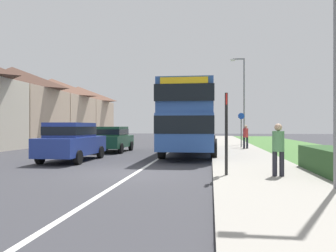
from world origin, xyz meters
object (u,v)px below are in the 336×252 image
(parked_car_blue, at_px, (72,140))
(street_lamp_near, at_px, (332,8))
(double_decker_bus, at_px, (191,116))
(pedestrian_walking_away, at_px, (246,135))
(parked_car_dark_green, at_px, (113,138))
(pedestrian_at_stop, at_px, (278,147))
(cycle_route_sign, at_px, (241,129))
(street_lamp_mid, at_px, (243,95))
(bus_stop_sign, at_px, (226,128))

(parked_car_blue, relative_size, street_lamp_near, 0.59)
(double_decker_bus, height_order, street_lamp_near, street_lamp_near)
(double_decker_bus, distance_m, pedestrian_walking_away, 5.11)
(parked_car_dark_green, bearing_deg, street_lamp_near, -52.73)
(double_decker_bus, relative_size, pedestrian_at_stop, 6.02)
(parked_car_blue, bearing_deg, cycle_route_sign, 47.70)
(double_decker_bus, distance_m, pedestrian_at_stop, 9.27)
(parked_car_blue, distance_m, pedestrian_walking_away, 11.68)
(pedestrian_at_stop, bearing_deg, cycle_route_sign, 89.41)
(cycle_route_sign, distance_m, street_lamp_mid, 4.69)
(cycle_route_sign, bearing_deg, pedestrian_walking_away, -82.16)
(bus_stop_sign, bearing_deg, street_lamp_near, -38.27)
(parked_car_dark_green, height_order, street_lamp_mid, street_lamp_mid)
(parked_car_dark_green, bearing_deg, bus_stop_sign, -56.42)
(cycle_route_sign, relative_size, street_lamp_mid, 0.36)
(pedestrian_walking_away, xyz_separation_m, street_lamp_mid, (0.29, 5.08, 3.11))
(double_decker_bus, xyz_separation_m, pedestrian_walking_away, (3.39, 3.64, -1.17))
(double_decker_bus, bearing_deg, parked_car_dark_green, 166.76)
(cycle_route_sign, height_order, street_lamp_near, street_lamp_near)
(double_decker_bus, xyz_separation_m, street_lamp_near, (3.95, -10.48, 2.24))
(pedestrian_walking_away, xyz_separation_m, bus_stop_sign, (-1.82, -12.25, 0.56))
(bus_stop_sign, xyz_separation_m, street_lamp_mid, (2.10, 17.33, 2.55))
(parked_car_blue, bearing_deg, pedestrian_at_stop, -27.80)
(street_lamp_mid, bearing_deg, bus_stop_sign, -96.91)
(parked_car_dark_green, bearing_deg, double_decker_bus, -13.24)
(cycle_route_sign, bearing_deg, parked_car_blue, -132.30)
(pedestrian_at_stop, relative_size, street_lamp_near, 0.22)
(bus_stop_sign, bearing_deg, cycle_route_sign, 83.06)
(double_decker_bus, relative_size, bus_stop_sign, 3.87)
(parked_car_dark_green, bearing_deg, pedestrian_walking_away, 16.67)
(pedestrian_walking_away, bearing_deg, street_lamp_mid, 86.79)
(parked_car_dark_green, xyz_separation_m, street_lamp_near, (8.86, -11.64, 3.52))
(double_decker_bus, bearing_deg, cycle_route_sign, 56.65)
(pedestrian_at_stop, xyz_separation_m, street_lamp_mid, (0.60, 17.39, 3.11))
(parked_car_blue, relative_size, cycle_route_sign, 1.78)
(parked_car_blue, height_order, bus_stop_sign, bus_stop_sign)
(cycle_route_sign, bearing_deg, bus_stop_sign, -96.94)
(parked_car_dark_green, height_order, bus_stop_sign, bus_stop_sign)
(double_decker_bus, height_order, bus_stop_sign, double_decker_bus)
(bus_stop_sign, bearing_deg, pedestrian_at_stop, -2.11)
(double_decker_bus, bearing_deg, bus_stop_sign, -79.63)
(parked_car_dark_green, distance_m, pedestrian_walking_away, 8.66)
(bus_stop_sign, height_order, street_lamp_mid, street_lamp_mid)
(street_lamp_near, distance_m, street_lamp_mid, 19.21)
(double_decker_bus, xyz_separation_m, cycle_route_sign, (3.22, 4.89, -0.71))
(double_decker_bus, xyz_separation_m, parked_car_dark_green, (-4.91, 1.15, -1.28))
(pedestrian_at_stop, xyz_separation_m, bus_stop_sign, (-1.51, 0.06, 0.56))
(parked_car_blue, distance_m, street_lamp_near, 11.52)
(pedestrian_walking_away, bearing_deg, bus_stop_sign, -98.43)
(street_lamp_near, bearing_deg, pedestrian_at_stop, 115.53)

